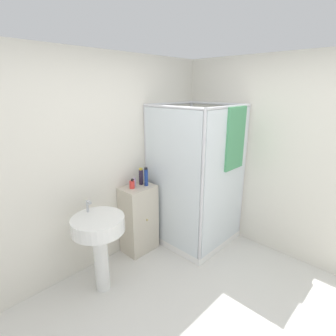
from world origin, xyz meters
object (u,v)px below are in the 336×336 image
object	(u,v)px
shampoo_bottle_tall_black	(141,176)
sink	(99,235)
shampoo_bottle_blue	(146,177)
soap_dispenser	(132,184)
lotion_bottle_white	(134,182)

from	to	relation	value
shampoo_bottle_tall_black	sink	bearing A→B (deg)	-159.83
sink	shampoo_bottle_tall_black	xyz separation A→B (m)	(0.84, 0.31, 0.35)
shampoo_bottle_tall_black	shampoo_bottle_blue	world-z (taller)	shampoo_bottle_blue
sink	soap_dispenser	distance (m)	0.79
shampoo_bottle_tall_black	shampoo_bottle_blue	bearing A→B (deg)	-79.65
sink	soap_dispenser	xyz separation A→B (m)	(0.67, 0.29, 0.29)
shampoo_bottle_tall_black	lotion_bottle_white	world-z (taller)	shampoo_bottle_tall_black
shampoo_bottle_tall_black	lotion_bottle_white	distance (m)	0.12
soap_dispenser	lotion_bottle_white	size ratio (longest dim) A/B	0.93
sink	shampoo_bottle_tall_black	size ratio (longest dim) A/B	4.49
soap_dispenser	shampoo_bottle_blue	bearing A→B (deg)	-17.08
shampoo_bottle_blue	lotion_bottle_white	size ratio (longest dim) A/B	1.77
sink	lotion_bottle_white	xyz separation A→B (m)	(0.74, 0.33, 0.30)
shampoo_bottle_tall_black	lotion_bottle_white	size ratio (longest dim) A/B	1.62
shampoo_bottle_blue	shampoo_bottle_tall_black	bearing A→B (deg)	100.35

